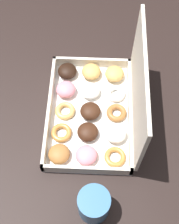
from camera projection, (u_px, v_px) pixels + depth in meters
ground_plane at (80, 177)px, 1.55m from camera, size 8.00×8.00×0.00m
dining_table at (74, 115)px, 0.97m from camera, size 1.11×0.84×0.77m
donut_box at (99, 106)px, 0.81m from camera, size 0.33×0.23×0.24m
coffee_mug at (94, 204)px, 0.69m from camera, size 0.07×0.07×0.09m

